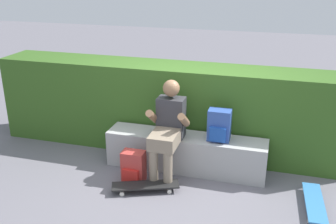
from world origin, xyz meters
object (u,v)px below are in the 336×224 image
object	(u,v)px
skateboard_beside_bench	(314,203)
bench_main	(186,152)
person_skater	(168,127)
backpack_on_ground	(133,167)
skateboard_near_person	(145,186)
backpack_on_bench	(219,126)

from	to	relation	value
skateboard_beside_bench	bench_main	bearing A→B (deg)	163.04
bench_main	person_skater	xyz separation A→B (m)	(-0.18, -0.21, 0.43)
backpack_on_ground	skateboard_near_person	bearing A→B (deg)	-39.96
skateboard_beside_bench	skateboard_near_person	bearing A→B (deg)	-174.53
skateboard_beside_bench	backpack_on_ground	world-z (taller)	backpack_on_ground
bench_main	skateboard_beside_bench	distance (m)	1.67
skateboard_beside_bench	backpack_on_bench	size ratio (longest dim) A/B	2.02
backpack_on_ground	skateboard_beside_bench	bearing A→B (deg)	-0.03
bench_main	skateboard_beside_bench	xyz separation A→B (m)	(1.59, -0.49, -0.16)
bench_main	skateboard_beside_bench	world-z (taller)	bench_main
person_skater	skateboard_near_person	world-z (taller)	person_skater
skateboard_near_person	backpack_on_ground	bearing A→B (deg)	140.04
bench_main	skateboard_near_person	distance (m)	0.76
bench_main	skateboard_near_person	bearing A→B (deg)	-116.22
skateboard_near_person	skateboard_beside_bench	distance (m)	1.93
skateboard_near_person	person_skater	bearing A→B (deg)	72.26
bench_main	backpack_on_bench	bearing A→B (deg)	-1.27
skateboard_beside_bench	backpack_on_ground	xyz separation A→B (m)	(-2.14, 0.00, 0.12)
person_skater	skateboard_beside_bench	bearing A→B (deg)	-8.86
skateboard_near_person	skateboard_beside_bench	xyz separation A→B (m)	(1.92, 0.18, 0.00)
bench_main	person_skater	world-z (taller)	person_skater
person_skater	skateboard_beside_bench	size ratio (longest dim) A/B	1.52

